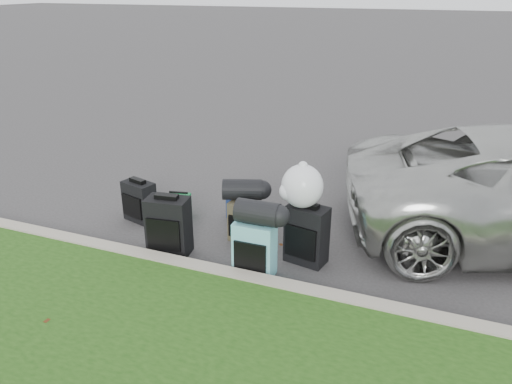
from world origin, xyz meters
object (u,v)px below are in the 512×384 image
at_px(suitcase_small_black, 140,201).
at_px(suitcase_teal, 255,249).
at_px(suitcase_large_black_right, 307,235).
at_px(tote_navy, 239,208).
at_px(suitcase_olive, 245,222).
at_px(tote_green, 179,206).
at_px(suitcase_large_black_left, 169,226).

xyz_separation_m(suitcase_small_black, suitcase_teal, (1.91, -0.69, 0.04)).
relative_size(suitcase_large_black_right, tote_navy, 2.29).
xyz_separation_m(suitcase_teal, suitcase_large_black_right, (0.44, 0.47, 0.03)).
bearing_deg(suitcase_olive, suitcase_large_black_right, -7.81).
bearing_deg(tote_green, suitcase_small_black, -160.07).
height_order(suitcase_large_black_left, tote_green, suitcase_large_black_left).
bearing_deg(suitcase_teal, suitcase_large_black_left, 175.05).
distance_m(suitcase_large_black_left, suitcase_olive, 0.93).
height_order(suitcase_olive, tote_navy, suitcase_olive).
bearing_deg(suitcase_large_black_left, suitcase_olive, 33.09).
bearing_deg(tote_navy, tote_green, -142.83).
bearing_deg(tote_green, suitcase_olive, -27.04).
distance_m(suitcase_teal, tote_navy, 1.43).
bearing_deg(tote_green, suitcase_large_black_left, -79.03).
bearing_deg(suitcase_small_black, tote_navy, 40.06).
xyz_separation_m(suitcase_teal, tote_navy, (-0.72, 1.23, -0.16)).
bearing_deg(suitcase_large_black_right, suitcase_teal, -122.48).
relative_size(suitcase_small_black, tote_green, 1.70).
distance_m(suitcase_teal, suitcase_large_black_right, 0.64).
height_order(suitcase_teal, tote_green, suitcase_teal).
distance_m(suitcase_small_black, suitcase_teal, 2.03).
relative_size(tote_green, tote_navy, 1.08).
distance_m(suitcase_large_black_right, tote_green, 1.98).
distance_m(suitcase_large_black_right, tote_navy, 1.40).
height_order(suitcase_small_black, tote_navy, suitcase_small_black).
bearing_deg(tote_green, tote_navy, 7.55).
xyz_separation_m(suitcase_olive, tote_navy, (-0.32, 0.56, -0.10)).
bearing_deg(suitcase_small_black, suitcase_teal, -4.28).
height_order(suitcase_large_black_right, tote_green, suitcase_large_black_right).
relative_size(suitcase_teal, tote_navy, 2.10).
distance_m(suitcase_small_black, tote_green, 0.53).
xyz_separation_m(suitcase_olive, suitcase_teal, (0.40, -0.67, 0.06)).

